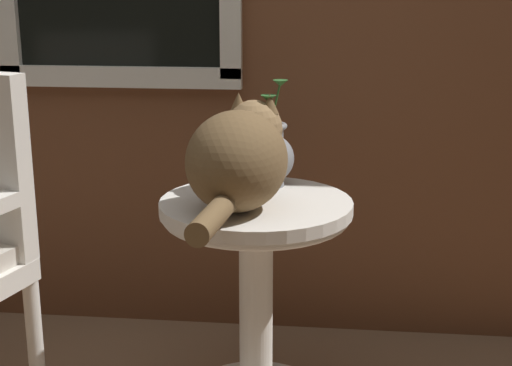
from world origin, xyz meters
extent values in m
cube|color=silver|center=(-0.28, 0.81, 0.90)|extent=(0.83, 0.03, 0.07)
cylinder|color=silver|center=(0.24, 0.29, 0.32)|extent=(0.10, 0.10, 0.57)
cylinder|color=silver|center=(0.24, 0.29, 0.62)|extent=(0.53, 0.53, 0.03)
torus|color=silver|center=(0.24, 0.29, 0.59)|extent=(0.51, 0.51, 0.02)
cylinder|color=silver|center=(-0.36, 0.13, 0.22)|extent=(0.04, 0.04, 0.44)
ellipsoid|color=brown|center=(0.20, 0.20, 0.77)|extent=(0.30, 0.35, 0.26)
sphere|color=olive|center=(0.22, 0.40, 0.81)|extent=(0.16, 0.16, 0.16)
cone|color=brown|center=(0.26, 0.40, 0.89)|extent=(0.05, 0.05, 0.06)
cone|color=brown|center=(0.17, 0.41, 0.89)|extent=(0.05, 0.05, 0.06)
cylinder|color=brown|center=(0.17, -0.02, 0.69)|extent=(0.09, 0.29, 0.06)
cylinder|color=gray|center=(0.26, 0.45, 0.64)|extent=(0.08, 0.08, 0.01)
ellipsoid|color=gray|center=(0.26, 0.45, 0.72)|extent=(0.14, 0.14, 0.14)
cylinder|color=gray|center=(0.26, 0.45, 0.79)|extent=(0.08, 0.08, 0.04)
torus|color=gray|center=(0.26, 0.45, 0.81)|extent=(0.10, 0.10, 0.02)
cylinder|color=#2D662D|center=(0.28, 0.44, 0.88)|extent=(0.03, 0.01, 0.13)
cone|color=#2D662D|center=(0.29, 0.44, 0.94)|extent=(0.04, 0.04, 0.02)
cylinder|color=#2D662D|center=(0.26, 0.43, 0.86)|extent=(0.01, 0.04, 0.09)
cone|color=#2D662D|center=(0.26, 0.41, 0.90)|extent=(0.04, 0.04, 0.02)
camera|label=1|loc=(0.45, -1.69, 1.23)|focal=53.03mm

